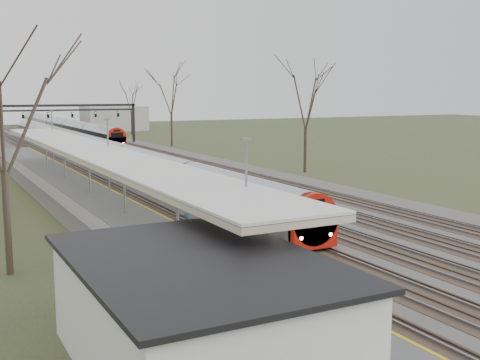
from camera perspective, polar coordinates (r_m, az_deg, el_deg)
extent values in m
cube|color=#474442|center=(65.02, -10.71, 1.30)|extent=(24.00, 160.00, 0.10)
cube|color=#4C3828|center=(63.53, -15.88, 1.00)|extent=(2.60, 160.00, 0.06)
cube|color=gray|center=(63.37, -16.52, 1.03)|extent=(0.07, 160.00, 0.12)
cube|color=gray|center=(63.67, -15.26, 1.11)|extent=(0.07, 160.00, 0.12)
cube|color=#4C3828|center=(64.33, -12.84, 1.20)|extent=(2.60, 160.00, 0.06)
cube|color=gray|center=(64.14, -13.46, 1.22)|extent=(0.07, 160.00, 0.12)
cube|color=gray|center=(64.51, -12.22, 1.30)|extent=(0.07, 160.00, 0.12)
cube|color=#4C3828|center=(65.31, -9.87, 1.39)|extent=(2.60, 160.00, 0.06)
cube|color=gray|center=(65.08, -10.47, 1.41)|extent=(0.07, 160.00, 0.12)
cube|color=gray|center=(65.52, -9.28, 1.49)|extent=(0.07, 160.00, 0.12)
cube|color=#4C3828|center=(66.46, -7.00, 1.57)|extent=(2.60, 160.00, 0.06)
cube|color=gray|center=(66.20, -7.58, 1.59)|extent=(0.07, 160.00, 0.12)
cube|color=gray|center=(66.71, -6.43, 1.67)|extent=(0.07, 160.00, 0.12)
cube|color=#4C3828|center=(67.77, -4.23, 1.74)|extent=(2.60, 160.00, 0.06)
cube|color=gray|center=(67.48, -4.79, 1.76)|extent=(0.07, 160.00, 0.12)
cube|color=gray|center=(68.05, -3.68, 1.83)|extent=(0.07, 160.00, 0.12)
cube|color=#9E9B93|center=(45.89, -15.05, -1.15)|extent=(3.50, 69.00, 1.00)
cylinder|color=slate|center=(20.12, 2.63, -7.00)|extent=(0.14, 0.14, 3.00)
cylinder|color=slate|center=(27.14, -5.97, -3.02)|extent=(0.14, 0.14, 3.00)
cylinder|color=slate|center=(34.58, -10.92, -0.68)|extent=(0.14, 0.14, 3.00)
cylinder|color=slate|center=(42.23, -14.09, 0.83)|extent=(0.14, 0.14, 3.00)
cylinder|color=slate|center=(49.99, -16.29, 1.87)|extent=(0.14, 0.14, 3.00)
cylinder|color=slate|center=(57.81, -17.90, 2.63)|extent=(0.14, 0.14, 3.00)
cube|color=silver|center=(41.10, -13.84, 2.81)|extent=(4.10, 50.00, 0.12)
cube|color=#BDB293|center=(41.11, -13.83, 2.58)|extent=(4.10, 50.00, 0.25)
cube|color=silver|center=(17.21, -4.11, -12.86)|extent=(6.00, 9.00, 3.20)
cube|color=black|center=(96.44, -10.07, 5.32)|extent=(0.35, 0.35, 6.00)
cube|color=black|center=(93.72, -16.13, 6.81)|extent=(21.00, 0.35, 0.35)
cube|color=black|center=(93.74, -16.11, 6.38)|extent=(21.00, 0.25, 0.25)
cube|color=black|center=(92.48, -19.88, 5.76)|extent=(0.32, 0.22, 0.85)
sphere|color=#0CFF19|center=(92.34, -19.87, 5.91)|extent=(0.16, 0.16, 0.16)
cube|color=black|center=(93.04, -17.74, 5.87)|extent=(0.32, 0.22, 0.85)
sphere|color=#0CFF19|center=(92.89, -17.73, 6.02)|extent=(0.16, 0.16, 0.16)
cube|color=black|center=(93.72, -15.62, 5.97)|extent=(0.32, 0.22, 0.85)
sphere|color=#0CFF19|center=(93.57, -15.61, 6.12)|extent=(0.16, 0.16, 0.16)
cube|color=black|center=(94.52, -13.54, 6.07)|extent=(0.32, 0.22, 0.85)
sphere|color=#0CFF19|center=(94.38, -13.52, 6.22)|extent=(0.16, 0.16, 0.16)
cube|color=black|center=(95.45, -11.49, 6.15)|extent=(0.32, 0.22, 0.85)
sphere|color=#0CFF19|center=(95.31, -11.47, 6.30)|extent=(0.16, 0.16, 0.16)
cylinder|color=#2D231C|center=(27.45, -21.19, -3.95)|extent=(0.30, 0.30, 4.50)
cylinder|color=#2D231C|center=(59.05, 6.20, 2.85)|extent=(0.30, 0.30, 4.50)
cube|color=#9EA0A7|center=(70.64, -14.27, 2.60)|extent=(2.55, 90.00, 1.60)
cylinder|color=#9EA0A7|center=(70.58, -14.29, 3.12)|extent=(2.60, 89.70, 2.60)
cube|color=black|center=(70.58, -14.29, 3.20)|extent=(2.62, 89.40, 0.55)
cube|color=#AA1509|center=(29.43, 6.96, -5.03)|extent=(2.55, 0.50, 1.50)
cylinder|color=#AA1509|center=(29.32, 6.93, -3.68)|extent=(2.60, 0.60, 2.60)
cube|color=black|center=(29.04, 7.24, -3.20)|extent=(1.70, 0.12, 0.70)
sphere|color=white|center=(28.83, 5.79, -5.50)|extent=(0.22, 0.22, 0.22)
sphere|color=white|center=(29.78, 8.53, -5.11)|extent=(0.22, 0.22, 0.22)
cube|color=black|center=(70.74, -14.24, 1.85)|extent=(1.80, 89.00, 0.35)
cube|color=#9EA0A7|center=(120.46, -16.62, 4.76)|extent=(2.55, 75.00, 1.60)
cylinder|color=#9EA0A7|center=(120.42, -16.64, 5.07)|extent=(2.60, 74.70, 2.60)
cube|color=black|center=(120.42, -16.64, 5.12)|extent=(2.62, 74.40, 0.55)
cube|color=#AA1509|center=(84.18, -11.60, 3.53)|extent=(2.55, 0.50, 1.50)
cylinder|color=#AA1509|center=(84.17, -11.62, 4.00)|extent=(2.60, 0.60, 2.60)
cube|color=black|center=(83.89, -11.58, 4.20)|extent=(1.70, 0.12, 0.70)
sphere|color=white|center=(83.76, -12.12, 3.42)|extent=(0.22, 0.22, 0.22)
sphere|color=white|center=(84.23, -11.00, 3.48)|extent=(0.22, 0.22, 0.22)
cube|color=black|center=(120.51, -16.61, 4.32)|extent=(1.80, 74.00, 0.35)
imported|color=#2D4E58|center=(26.41, -5.00, -4.87)|extent=(0.51, 0.66, 1.61)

